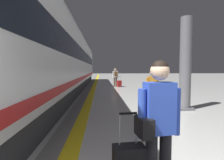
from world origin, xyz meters
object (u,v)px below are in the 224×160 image
object	(u,v)px
high_speed_train	(49,51)
passenger_mid	(115,76)
duffel_bag_near	(145,108)
suitcase_mid	(119,83)
platform_pillar	(185,66)
traveller_foreground	(158,121)
passenger_near	(152,87)

from	to	relation	value
high_speed_train	passenger_mid	distance (m)	7.72
duffel_bag_near	passenger_mid	xyz separation A→B (m)	(-0.37, 9.37, 0.85)
suitcase_mid	high_speed_train	bearing A→B (deg)	-124.52
suitcase_mid	platform_pillar	size ratio (longest dim) A/B	0.27
high_speed_train	traveller_foreground	distance (m)	8.32
passenger_mid	high_speed_train	bearing A→B (deg)	-121.41
traveller_foreground	platform_pillar	distance (m)	5.56
traveller_foreground	passenger_mid	distance (m)	13.96
platform_pillar	passenger_near	bearing A→B (deg)	-179.83
passenger_mid	suitcase_mid	distance (m)	0.80
passenger_near	duffel_bag_near	size ratio (longest dim) A/B	3.54
suitcase_mid	passenger_near	bearing A→B (deg)	-87.56
traveller_foreground	duffel_bag_near	xyz separation A→B (m)	(1.00, 4.58, -0.84)
duffel_bag_near	passenger_near	bearing A→B (deg)	38.91
high_speed_train	duffel_bag_near	world-z (taller)	high_speed_train
traveller_foreground	suitcase_mid	xyz separation A→B (m)	(0.95, 13.68, -0.67)
traveller_foreground	platform_pillar	xyz separation A→B (m)	(2.63, 4.84, 0.73)
duffel_bag_near	high_speed_train	bearing A→B (deg)	146.12
passenger_near	passenger_mid	bearing A→B (deg)	94.34
traveller_foreground	passenger_near	distance (m)	5.01
suitcase_mid	platform_pillar	xyz separation A→B (m)	(1.68, -8.84, 1.41)
traveller_foreground	suitcase_mid	distance (m)	13.72
high_speed_train	suitcase_mid	bearing A→B (deg)	55.48
duffel_bag_near	platform_pillar	xyz separation A→B (m)	(1.63, 0.26, 1.57)
traveller_foreground	platform_pillar	size ratio (longest dim) A/B	0.48
passenger_near	platform_pillar	xyz separation A→B (m)	(1.31, 0.00, 0.82)
passenger_mid	platform_pillar	bearing A→B (deg)	-77.61
high_speed_train	traveller_foreground	world-z (taller)	high_speed_train
traveller_foreground	platform_pillar	bearing A→B (deg)	61.46
duffel_bag_near	suitcase_mid	world-z (taller)	suitcase_mid
duffel_bag_near	passenger_mid	size ratio (longest dim) A/B	0.26
high_speed_train	passenger_near	distance (m)	5.58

